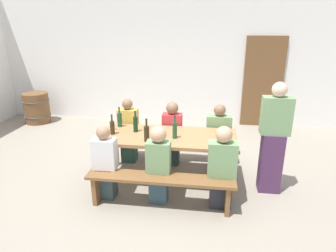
{
  "coord_description": "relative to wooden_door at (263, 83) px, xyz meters",
  "views": [
    {
      "loc": [
        0.58,
        -4.13,
        2.34
      ],
      "look_at": [
        0.0,
        0.0,
        0.9
      ],
      "focal_mm": 31.59,
      "sensor_mm": 36.0,
      "label": 1
    }
  ],
  "objects": [
    {
      "name": "ground_plane",
      "position": [
        -1.82,
        -2.95,
        -1.05
      ],
      "size": [
        24.0,
        24.0,
        0.0
      ],
      "primitive_type": "plane",
      "color": "gray"
    },
    {
      "name": "seated_guest_far_0",
      "position": [
        -2.61,
        -2.35,
        -0.51
      ],
      "size": [
        0.34,
        0.24,
        1.14
      ],
      "rotation": [
        0.0,
        0.0,
        -1.57
      ],
      "color": "#2A5044",
      "rests_on": "ground"
    },
    {
      "name": "wine_bottle_2",
      "position": [
        -2.35,
        -2.86,
        -0.17
      ],
      "size": [
        0.07,
        0.07,
        0.34
      ],
      "color": "#143319",
      "rests_on": "tasting_table"
    },
    {
      "name": "tasting_table",
      "position": [
        -1.82,
        -2.95,
        -0.37
      ],
      "size": [
        2.07,
        0.89,
        0.75
      ],
      "color": "#9E7247",
      "rests_on": "ground"
    },
    {
      "name": "bench_near",
      "position": [
        -1.82,
        -3.7,
        -0.7
      ],
      "size": [
        1.97,
        0.3,
        0.45
      ],
      "color": "brown",
      "rests_on": "ground"
    },
    {
      "name": "wine_bottle_1",
      "position": [
        -1.71,
        -3.05,
        -0.17
      ],
      "size": [
        0.07,
        0.07,
        0.35
      ],
      "color": "#234C2D",
      "rests_on": "tasting_table"
    },
    {
      "name": "seated_guest_near_1",
      "position": [
        -1.87,
        -3.55,
        -0.51
      ],
      "size": [
        0.32,
        0.24,
        1.1
      ],
      "rotation": [
        0.0,
        0.0,
        1.57
      ],
      "color": "#2F4954",
      "rests_on": "ground"
    },
    {
      "name": "wooden_door",
      "position": [
        0.0,
        0.0,
        0.0
      ],
      "size": [
        0.9,
        0.06,
        2.1
      ],
      "primitive_type": "cube",
      "color": "brown",
      "rests_on": "ground"
    },
    {
      "name": "wine_bottle_0",
      "position": [
        -2.66,
        -2.66,
        -0.18
      ],
      "size": [
        0.08,
        0.08,
        0.33
      ],
      "color": "#234C2D",
      "rests_on": "tasting_table"
    },
    {
      "name": "standing_host",
      "position": [
        -0.31,
        -3.05,
        -0.26
      ],
      "size": [
        0.4,
        0.24,
        1.62
      ],
      "rotation": [
        0.0,
        0.0,
        3.14
      ],
      "color": "#4B2B4F",
      "rests_on": "ground"
    },
    {
      "name": "wine_barrel",
      "position": [
        -5.47,
        -0.52,
        -0.68
      ],
      "size": [
        0.64,
        0.64,
        0.75
      ],
      "color": "brown",
      "rests_on": "ground"
    },
    {
      "name": "bench_far",
      "position": [
        -1.82,
        -2.2,
        -0.7
      ],
      "size": [
        1.97,
        0.3,
        0.45
      ],
      "color": "brown",
      "rests_on": "ground"
    },
    {
      "name": "wine_glass_1",
      "position": [
        -2.72,
        -2.82,
        -0.19
      ],
      "size": [
        0.06,
        0.06,
        0.17
      ],
      "color": "silver",
      "rests_on": "tasting_table"
    },
    {
      "name": "wine_bottle_4",
      "position": [
        -2.67,
        -3.01,
        -0.19
      ],
      "size": [
        0.07,
        0.07,
        0.31
      ],
      "color": "#332814",
      "rests_on": "tasting_table"
    },
    {
      "name": "seated_guest_near_0",
      "position": [
        -2.62,
        -3.55,
        -0.54
      ],
      "size": [
        0.32,
        0.24,
        1.07
      ],
      "rotation": [
        0.0,
        0.0,
        1.57
      ],
      "color": "#33464A",
      "rests_on": "ground"
    },
    {
      "name": "seated_guest_far_1",
      "position": [
        -1.84,
        -2.35,
        -0.51
      ],
      "size": [
        0.33,
        0.24,
        1.12
      ],
      "rotation": [
        0.0,
        0.0,
        -1.57
      ],
      "color": "#30424A",
      "rests_on": "ground"
    },
    {
      "name": "wine_glass_0",
      "position": [
        -1.04,
        -3.31,
        -0.18
      ],
      "size": [
        0.08,
        0.08,
        0.17
      ],
      "color": "silver",
      "rests_on": "tasting_table"
    },
    {
      "name": "seated_guest_far_2",
      "position": [
        -1.05,
        -2.35,
        -0.53
      ],
      "size": [
        0.41,
        0.24,
        1.11
      ],
      "rotation": [
        0.0,
        0.0,
        -1.57
      ],
      "color": "#454153",
      "rests_on": "ground"
    },
    {
      "name": "seated_guest_near_2",
      "position": [
        -1.03,
        -3.55,
        -0.5
      ],
      "size": [
        0.38,
        0.24,
        1.14
      ],
      "rotation": [
        0.0,
        0.0,
        1.57
      ],
      "color": "#292C35",
      "rests_on": "ground"
    },
    {
      "name": "back_wall",
      "position": [
        -1.82,
        0.14,
        0.55
      ],
      "size": [
        14.0,
        0.2,
        3.2
      ],
      "primitive_type": "cube",
      "color": "white",
      "rests_on": "ground"
    },
    {
      "name": "wine_bottle_3",
      "position": [
        -2.09,
        -3.22,
        -0.18
      ],
      "size": [
        0.08,
        0.08,
        0.34
      ],
      "color": "#332814",
      "rests_on": "tasting_table"
    }
  ]
}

